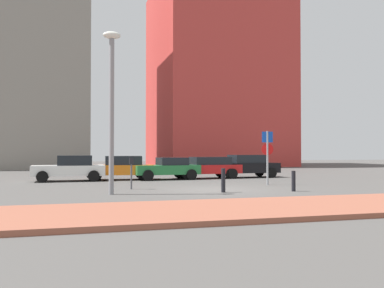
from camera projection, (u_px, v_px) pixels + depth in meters
name	position (u px, v px, depth m)	size (l,w,h in m)	color
ground_plane	(217.00, 190.00, 18.36)	(120.00, 120.00, 0.00)	#4C4947
sidewalk_brick	(292.00, 207.00, 12.01)	(40.00, 4.07, 0.14)	#93513D
parked_car_white	(70.00, 168.00, 23.91)	(4.08, 2.15, 1.48)	white
parked_car_orange	(120.00, 167.00, 24.99)	(4.08, 2.21, 1.44)	orange
parked_car_green	(168.00, 168.00, 25.29)	(4.03, 2.14, 1.34)	#237238
parked_car_red	(207.00, 167.00, 26.38)	(4.47, 2.19, 1.36)	red
parked_car_black	(246.00, 166.00, 27.29)	(4.36, 2.08, 1.49)	black
parking_sign_post	(267.00, 151.00, 21.10)	(0.58, 0.19, 2.75)	gray
parking_meter	(131.00, 169.00, 18.62)	(0.18, 0.14, 1.41)	#4C4C51
street_lamp	(112.00, 97.00, 16.35)	(0.70, 0.36, 6.45)	gray
traffic_bollard_near	(294.00, 181.00, 17.62)	(0.17, 0.17, 0.87)	black
traffic_bollard_mid	(223.00, 180.00, 17.16)	(0.17, 0.17, 1.00)	black
building_colorful_midrise	(214.00, 75.00, 53.18)	(14.88, 17.11, 23.14)	#BF3833
building_under_construction	(29.00, 54.00, 43.71)	(12.39, 11.82, 23.98)	gray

